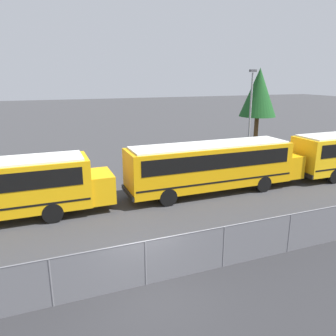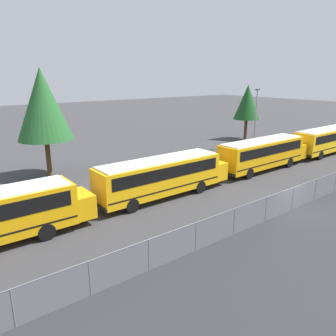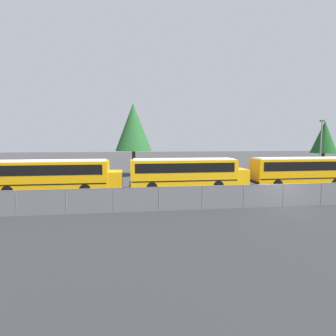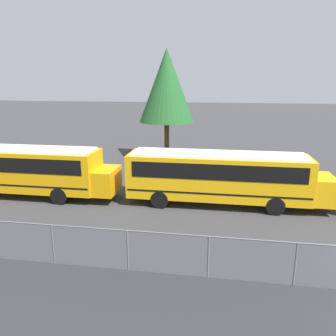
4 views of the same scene
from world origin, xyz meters
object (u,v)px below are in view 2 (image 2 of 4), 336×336
object	(u,v)px
school_bus_2	(163,174)
tree_1	(247,102)
light_pole	(256,116)
tree_0	(43,104)
school_bus_3	(264,152)
school_bus_4	(327,139)

from	to	relation	value
school_bus_2	tree_1	xyz separation A→B (m)	(23.81, 11.59, 3.50)
light_pole	tree_0	world-z (taller)	tree_0
tree_0	school_bus_2	bearing A→B (deg)	-65.61
tree_1	school_bus_2	bearing A→B (deg)	-154.04
school_bus_3	tree_1	xyz separation A→B (m)	(11.47, 11.62, 3.50)
school_bus_4	light_pole	distance (m)	8.72
school_bus_2	tree_1	world-z (taller)	tree_1
tree_0	tree_1	xyz separation A→B (m)	(28.77, 0.64, -1.25)
school_bus_4	school_bus_3	bearing A→B (deg)	178.44
light_pole	tree_1	distance (m)	6.76
school_bus_2	tree_0	bearing A→B (deg)	114.39
tree_0	light_pole	bearing A→B (deg)	-10.12
school_bus_4	light_pole	bearing A→B (deg)	124.26
school_bus_3	light_pole	bearing A→B (deg)	43.18
tree_0	school_bus_4	bearing A→B (deg)	-21.23
light_pole	tree_1	size ratio (longest dim) A/B	0.96
school_bus_2	light_pole	xyz separation A→B (m)	(19.41, 6.60, 2.29)
school_bus_2	school_bus_4	bearing A→B (deg)	-0.84
school_bus_3	school_bus_4	world-z (taller)	same
school_bus_3	tree_0	bearing A→B (deg)	147.59
tree_0	tree_1	size ratio (longest dim) A/B	1.25
school_bus_4	light_pole	world-z (taller)	light_pole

